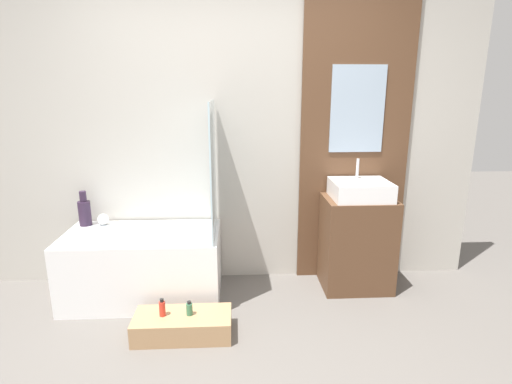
{
  "coord_description": "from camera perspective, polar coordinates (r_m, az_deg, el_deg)",
  "views": [
    {
      "loc": [
        0.02,
        -1.8,
        1.66
      ],
      "look_at": [
        0.15,
        0.72,
        1.0
      ],
      "focal_mm": 28.0,
      "sensor_mm": 36.0,
      "label": 1
    }
  ],
  "objects": [
    {
      "name": "bottle_soap_primary",
      "position": [
        2.89,
        -13.26,
        -15.85
      ],
      "size": [
        0.04,
        0.04,
        0.13
      ],
      "color": "red",
      "rests_on": "wooden_step_bench"
    },
    {
      "name": "vanity_cabinet",
      "position": [
        3.49,
        14.18,
        -7.11
      ],
      "size": [
        0.57,
        0.43,
        0.79
      ],
      "primitive_type": "cube",
      "color": "brown",
      "rests_on": "ground_plane"
    },
    {
      "name": "vase_round_light",
      "position": [
        3.58,
        -21.0,
        -3.67
      ],
      "size": [
        0.09,
        0.09,
        0.09
      ],
      "primitive_type": "sphere",
      "color": "silver",
      "rests_on": "bathtub"
    },
    {
      "name": "wooden_step_bench",
      "position": [
        2.94,
        -10.41,
        -18.19
      ],
      "size": [
        0.67,
        0.3,
        0.16
      ],
      "primitive_type": "cube",
      "color": "#A87F56",
      "rests_on": "ground_plane"
    },
    {
      "name": "glass_shower_screen",
      "position": [
        3.07,
        -6.15,
        3.29
      ],
      "size": [
        0.01,
        0.64,
        1.02
      ],
      "primitive_type": "cube",
      "color": "silver",
      "rests_on": "bathtub"
    },
    {
      "name": "wall_wood_accent",
      "position": [
        3.49,
        14.01,
        8.44
      ],
      "size": [
        0.93,
        0.04,
        2.6
      ],
      "color": "brown",
      "rests_on": "ground_plane"
    },
    {
      "name": "wall_tiled_back",
      "position": [
        3.39,
        -3.36,
        8.52
      ],
      "size": [
        4.2,
        0.06,
        2.6
      ],
      "primitive_type": "cube",
      "color": "#B7B2A8",
      "rests_on": "ground_plane"
    },
    {
      "name": "vase_tall_dark",
      "position": [
        3.6,
        -23.29,
        -2.57
      ],
      "size": [
        0.1,
        0.1,
        0.29
      ],
      "color": "#2D1E33",
      "rests_on": "bathtub"
    },
    {
      "name": "sink",
      "position": [
        3.35,
        14.67,
        0.32
      ],
      "size": [
        0.46,
        0.4,
        0.31
      ],
      "color": "white",
      "rests_on": "vanity_cabinet"
    },
    {
      "name": "bottle_soap_secondary",
      "position": [
        2.87,
        -9.5,
        -16.13
      ],
      "size": [
        0.04,
        0.04,
        0.1
      ],
      "color": "#38704C",
      "rests_on": "wooden_step_bench"
    },
    {
      "name": "bathtub",
      "position": [
        3.39,
        -15.72,
        -10.02
      ],
      "size": [
        1.21,
        0.64,
        0.55
      ],
      "color": "white",
      "rests_on": "ground_plane"
    }
  ]
}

